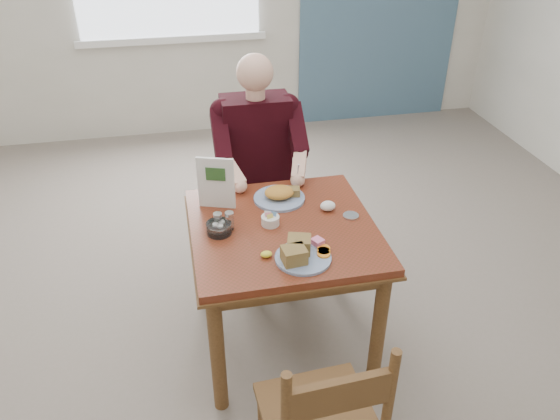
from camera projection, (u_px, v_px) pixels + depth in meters
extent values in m
plane|color=slate|center=(283.00, 336.00, 3.07)|extent=(6.00, 6.00, 0.00)
ellipsoid|color=#FFF335|center=(266.00, 254.00, 2.45)|extent=(0.05, 0.04, 0.03)
ellipsoid|color=white|center=(328.00, 206.00, 2.79)|extent=(0.10, 0.09, 0.05)
cylinder|color=silver|center=(351.00, 216.00, 2.75)|extent=(0.09, 0.09, 0.01)
cube|color=white|center=(173.00, 40.00, 4.98)|extent=(1.72, 0.04, 0.06)
cube|color=maroon|center=(283.00, 229.00, 2.69)|extent=(0.90, 0.90, 0.04)
cube|color=brown|center=(283.00, 234.00, 2.70)|extent=(0.92, 0.92, 0.01)
cylinder|color=brown|center=(217.00, 353.00, 2.50)|extent=(0.07, 0.07, 0.71)
cylinder|color=brown|center=(379.00, 329.00, 2.63)|extent=(0.07, 0.07, 0.71)
cylinder|color=brown|center=(203.00, 254.00, 3.14)|extent=(0.07, 0.07, 0.71)
cylinder|color=brown|center=(333.00, 238.00, 3.28)|extent=(0.07, 0.07, 0.71)
cube|color=brown|center=(302.00, 291.00, 2.40)|extent=(0.80, 0.03, 0.08)
cube|color=brown|center=(269.00, 201.00, 3.05)|extent=(0.80, 0.03, 0.08)
cube|color=brown|center=(205.00, 250.00, 2.66)|extent=(0.03, 0.80, 0.08)
cube|color=brown|center=(357.00, 232.00, 2.79)|extent=(0.03, 0.80, 0.08)
cylinder|color=brown|center=(236.00, 250.00, 3.40)|extent=(0.04, 0.04, 0.45)
cylinder|color=brown|center=(292.00, 243.00, 3.46)|extent=(0.04, 0.04, 0.45)
cylinder|color=brown|center=(228.00, 219.00, 3.70)|extent=(0.04, 0.04, 0.45)
cylinder|color=brown|center=(280.00, 213.00, 3.76)|extent=(0.04, 0.04, 0.45)
cube|color=brown|center=(258.00, 199.00, 3.45)|extent=(0.42, 0.42, 0.03)
cylinder|color=brown|center=(225.00, 156.00, 3.45)|extent=(0.04, 0.04, 0.50)
cylinder|color=brown|center=(280.00, 151.00, 3.51)|extent=(0.04, 0.04, 0.50)
cube|color=brown|center=(252.00, 139.00, 3.42)|extent=(0.38, 0.03, 0.14)
cylinder|color=brown|center=(342.00, 409.00, 2.39)|extent=(0.04, 0.04, 0.45)
cube|color=brown|center=(319.00, 417.00, 2.08)|extent=(0.44, 0.44, 0.03)
cylinder|color=brown|center=(388.00, 404.00, 1.84)|extent=(0.04, 0.04, 0.50)
cube|color=brown|center=(340.00, 395.00, 1.75)|extent=(0.38, 0.05, 0.14)
cube|color=tan|center=(245.00, 200.00, 3.30)|extent=(0.13, 0.38, 0.12)
cube|color=tan|center=(277.00, 197.00, 3.33)|extent=(0.13, 0.38, 0.12)
cube|color=tan|center=(251.00, 258.00, 3.30)|extent=(0.10, 0.10, 0.48)
cube|color=tan|center=(283.00, 253.00, 3.34)|extent=(0.10, 0.10, 0.48)
cube|color=black|center=(256.00, 143.00, 3.28)|extent=(0.40, 0.22, 0.58)
sphere|color=black|center=(223.00, 111.00, 3.13)|extent=(0.15, 0.15, 0.15)
sphere|color=black|center=(287.00, 106.00, 3.19)|extent=(0.15, 0.15, 0.15)
cylinder|color=#E1A98E|center=(255.00, 95.00, 3.10)|extent=(0.11, 0.11, 0.08)
sphere|color=#E1A98E|center=(255.00, 72.00, 3.03)|extent=(0.21, 0.21, 0.21)
cube|color=black|center=(221.00, 136.00, 3.08)|extent=(0.09, 0.29, 0.27)
cube|color=black|center=(296.00, 129.00, 3.16)|extent=(0.09, 0.29, 0.27)
sphere|color=black|center=(224.00, 160.00, 3.04)|extent=(0.09, 0.09, 0.09)
sphere|color=black|center=(301.00, 153.00, 3.11)|extent=(0.09, 0.09, 0.09)
cube|color=#E1A98E|center=(232.00, 173.00, 2.99)|extent=(0.14, 0.23, 0.14)
cube|color=#E1A98E|center=(299.00, 166.00, 3.05)|extent=(0.14, 0.23, 0.14)
sphere|color=#E1A98E|center=(240.00, 186.00, 2.94)|extent=(0.08, 0.08, 0.08)
sphere|color=#E1A98E|center=(298.00, 180.00, 2.99)|extent=(0.08, 0.08, 0.08)
cylinder|color=silver|center=(298.00, 172.00, 2.97)|extent=(0.01, 0.05, 0.12)
cylinder|color=white|center=(303.00, 258.00, 2.44)|extent=(0.26, 0.26, 0.01)
cube|color=tan|center=(294.00, 255.00, 2.39)|extent=(0.11, 0.10, 0.07)
cube|color=tan|center=(299.00, 244.00, 2.46)|extent=(0.12, 0.12, 0.07)
cylinder|color=orange|center=(324.00, 254.00, 2.45)|extent=(0.07, 0.07, 0.01)
cylinder|color=orange|center=(324.00, 251.00, 2.47)|extent=(0.06, 0.06, 0.01)
cylinder|color=orange|center=(324.00, 248.00, 2.49)|extent=(0.08, 0.08, 0.01)
cube|color=pink|center=(318.00, 242.00, 2.52)|extent=(0.07, 0.07, 0.03)
cylinder|color=white|center=(279.00, 198.00, 2.89)|extent=(0.31, 0.31, 0.02)
ellipsoid|color=gold|center=(279.00, 192.00, 2.87)|extent=(0.17, 0.15, 0.06)
cube|color=tan|center=(290.00, 192.00, 2.89)|extent=(0.11, 0.07, 0.04)
cylinder|color=white|center=(270.00, 220.00, 2.68)|extent=(0.11, 0.11, 0.05)
cube|color=pink|center=(268.00, 215.00, 2.66)|extent=(0.03, 0.01, 0.02)
cube|color=#6699D8|center=(273.00, 214.00, 2.67)|extent=(0.03, 0.03, 0.02)
cube|color=#EAD159|center=(270.00, 216.00, 2.65)|extent=(0.03, 0.02, 0.02)
cube|color=white|center=(268.00, 213.00, 2.67)|extent=(0.03, 0.02, 0.02)
cylinder|color=white|center=(218.00, 223.00, 2.63)|extent=(0.04, 0.04, 0.08)
cylinder|color=silver|center=(218.00, 215.00, 2.60)|extent=(0.04, 0.04, 0.02)
cylinder|color=white|center=(230.00, 222.00, 2.63)|extent=(0.04, 0.04, 0.08)
cylinder|color=silver|center=(229.00, 214.00, 2.61)|extent=(0.04, 0.04, 0.02)
cylinder|color=white|center=(219.00, 228.00, 2.61)|extent=(0.15, 0.15, 0.06)
cylinder|color=white|center=(216.00, 226.00, 2.60)|extent=(0.04, 0.04, 0.02)
cylinder|color=white|center=(222.00, 223.00, 2.62)|extent=(0.04, 0.04, 0.02)
cylinder|color=white|center=(220.00, 227.00, 2.59)|extent=(0.04, 0.04, 0.02)
cube|color=white|center=(216.00, 183.00, 2.76)|extent=(0.18, 0.08, 0.28)
cube|color=#2D5926|center=(215.00, 174.00, 2.72)|extent=(0.10, 0.04, 0.07)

